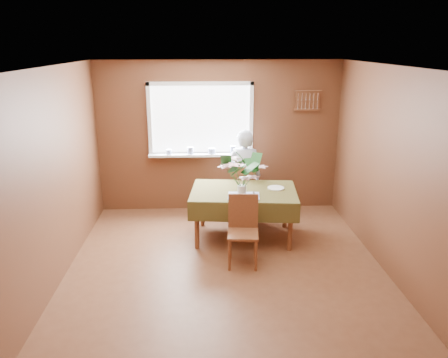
{
  "coord_description": "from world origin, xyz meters",
  "views": [
    {
      "loc": [
        -0.27,
        -4.88,
        2.74
      ],
      "look_at": [
        0.0,
        0.55,
        1.05
      ],
      "focal_mm": 35.0,
      "sensor_mm": 36.0,
      "label": 1
    }
  ],
  "objects_px": {
    "dining_table": "(244,196)",
    "chair_near": "(243,227)",
    "flower_bouquet": "(242,172)",
    "seated_woman": "(244,176)",
    "chair_far": "(243,189)"
  },
  "relations": [
    {
      "from": "chair_far",
      "to": "flower_bouquet",
      "type": "distance_m",
      "value": 1.1
    },
    {
      "from": "flower_bouquet",
      "to": "dining_table",
      "type": "bearing_deg",
      "value": 78.26
    },
    {
      "from": "seated_woman",
      "to": "flower_bouquet",
      "type": "distance_m",
      "value": 0.99
    },
    {
      "from": "chair_far",
      "to": "flower_bouquet",
      "type": "relative_size",
      "value": 1.53
    },
    {
      "from": "chair_near",
      "to": "seated_woman",
      "type": "height_order",
      "value": "seated_woman"
    },
    {
      "from": "dining_table",
      "to": "flower_bouquet",
      "type": "height_order",
      "value": "flower_bouquet"
    },
    {
      "from": "dining_table",
      "to": "chair_near",
      "type": "distance_m",
      "value": 0.77
    },
    {
      "from": "dining_table",
      "to": "seated_woman",
      "type": "bearing_deg",
      "value": 90.0
    },
    {
      "from": "dining_table",
      "to": "chair_far",
      "type": "xyz_separation_m",
      "value": [
        0.05,
        0.7,
        -0.12
      ]
    },
    {
      "from": "chair_near",
      "to": "seated_woman",
      "type": "bearing_deg",
      "value": 89.5
    },
    {
      "from": "chair_far",
      "to": "seated_woman",
      "type": "relative_size",
      "value": 0.64
    },
    {
      "from": "chair_far",
      "to": "seated_woman",
      "type": "height_order",
      "value": "seated_woman"
    },
    {
      "from": "dining_table",
      "to": "chair_near",
      "type": "xyz_separation_m",
      "value": [
        -0.08,
        -0.75,
        -0.15
      ]
    },
    {
      "from": "dining_table",
      "to": "chair_near",
      "type": "relative_size",
      "value": 1.77
    },
    {
      "from": "chair_far",
      "to": "chair_near",
      "type": "distance_m",
      "value": 1.46
    }
  ]
}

